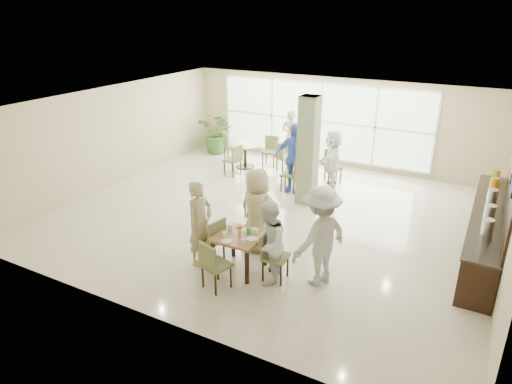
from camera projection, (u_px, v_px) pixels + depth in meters
The scene contains 20 objects.
ground at pixel (272, 216), 11.27m from camera, with size 10.00×10.00×0.00m, color beige.
room_shell at pixel (273, 150), 10.63m from camera, with size 10.00×10.00×10.00m.
window_bank at pixel (321, 121), 14.60m from camera, with size 7.00×0.04×7.00m.
column at pixel (308, 151), 11.54m from camera, with size 0.45×0.45×2.80m, color #73825A.
main_table at pixel (240, 240), 8.73m from camera, with size 0.88×0.88×0.75m.
round_table_left at pixel (245, 150), 14.52m from camera, with size 1.01×1.01×0.75m.
round_table_right at pixel (304, 163), 13.32m from camera, with size 1.04×1.04×0.75m.
chairs_main_table at pixel (240, 247), 8.82m from camera, with size 1.94×2.13×0.95m.
chairs_table_left at pixel (245, 152), 14.58m from camera, with size 1.99×1.83×0.95m.
chairs_table_right at pixel (302, 166), 13.35m from camera, with size 2.22×1.89×0.95m.
tabletop_clutter at pixel (240, 233), 8.64m from camera, with size 0.71×0.79×0.21m.
buffet_counter at pixel (487, 228), 9.40m from camera, with size 0.64×4.70×1.95m.
potted_plant at pixel (218, 132), 15.88m from camera, with size 1.32×1.32×1.47m, color #356227.
teen_left at pixel (200, 223), 8.91m from camera, with size 0.63×0.41×1.73m, color tan.
teen_far at pixel (257, 210), 9.40m from camera, with size 0.88×0.48×1.80m, color tan.
teen_right at pixel (268, 243), 8.30m from camera, with size 0.78×0.61×1.61m, color white.
teen_standing at pixel (320, 236), 8.21m from camera, with size 1.23×0.71×1.91m, color #B6B6B8.
adult_a at pixel (294, 158), 12.43m from camera, with size 1.13×0.64×1.92m, color #4569CF.
adult_b at pixel (332, 159), 12.86m from camera, with size 1.52×0.66×1.64m, color white.
adult_standing at pixel (291, 137), 14.65m from camera, with size 0.65×0.43×1.79m, color tan.
Camera 1 is at (4.52, -9.18, 4.78)m, focal length 32.00 mm.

